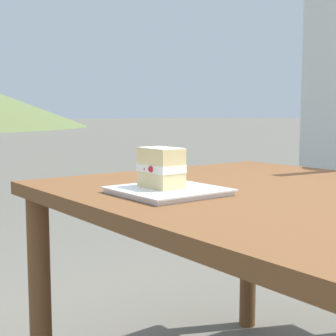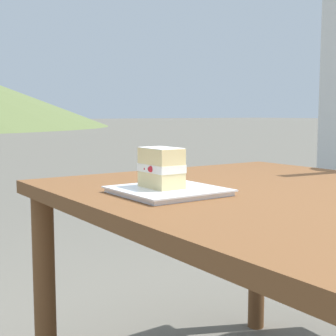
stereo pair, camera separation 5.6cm
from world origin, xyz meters
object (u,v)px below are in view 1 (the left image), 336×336
(cake_slice, at_px, (161,168))
(dessert_fork, at_px, (148,181))
(patio_table, at_px, (283,223))
(dessert_plate, at_px, (168,191))

(cake_slice, bearing_deg, dessert_fork, -26.25)
(patio_table, height_order, cake_slice, cake_slice)
(dessert_plate, xyz_separation_m, cake_slice, (0.02, 0.01, 0.06))
(cake_slice, height_order, dessert_fork, cake_slice)
(patio_table, xyz_separation_m, cake_slice, (0.16, 0.30, 0.16))
(dessert_fork, bearing_deg, patio_table, -150.62)
(dessert_fork, bearing_deg, dessert_plate, 157.78)
(cake_slice, distance_m, dessert_fork, 0.23)
(patio_table, xyz_separation_m, dessert_fork, (0.36, 0.20, 0.09))
(dessert_plate, distance_m, dessert_fork, 0.24)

